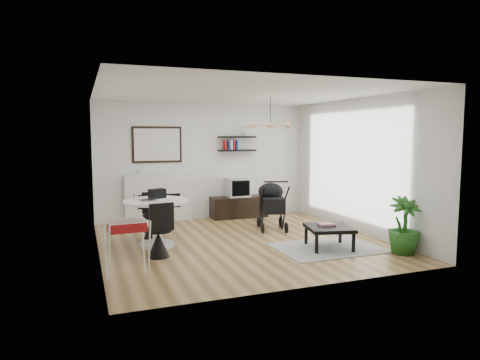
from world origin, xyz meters
name	(u,v)px	position (x,y,z in m)	size (l,w,h in m)	color
floor	(242,242)	(0.00, 0.00, 0.00)	(5.00, 5.00, 0.00)	brown
ceiling	(242,94)	(0.00, 0.00, 2.70)	(5.00, 5.00, 0.00)	white
wall_back	(204,161)	(0.00, 2.50, 1.35)	(5.00, 5.00, 0.00)	white
wall_left	(96,173)	(-2.50, 0.00, 1.35)	(5.00, 5.00, 0.00)	white
wall_right	(357,166)	(2.50, 0.00, 1.35)	(5.00, 5.00, 0.00)	white
sheer_curtain	(347,165)	(2.40, 0.20, 1.35)	(0.04, 3.60, 2.60)	white
fireplace	(158,192)	(-1.10, 2.42, 0.69)	(1.50, 0.17, 2.16)	white
shelf_lower	(237,150)	(0.78, 2.37, 1.60)	(0.90, 0.25, 0.04)	black
shelf_upper	(237,137)	(0.78, 2.37, 1.92)	(0.90, 0.25, 0.04)	black
pendant_lamp	(270,125)	(0.70, 0.30, 2.15)	(0.90, 0.90, 0.10)	tan
tv_console	(239,207)	(0.78, 2.26, 0.25)	(1.34, 0.47, 0.50)	black
crt_tv	(238,187)	(0.75, 2.25, 0.73)	(0.52, 0.46, 0.46)	silver
dining_table	(156,216)	(-1.51, 0.25, 0.55)	(1.13, 1.13, 0.83)	white
laptop	(150,200)	(-1.63, 0.20, 0.84)	(0.33, 0.21, 0.03)	black
black_bag	(157,194)	(-1.46, 0.46, 0.91)	(0.28, 0.17, 0.17)	black
newspaper	(166,200)	(-1.35, 0.16, 0.83)	(0.35, 0.29, 0.01)	silver
drinking_glass	(135,197)	(-1.86, 0.45, 0.87)	(0.06, 0.06, 0.09)	white
chair_far	(152,224)	(-1.49, 0.90, 0.27)	(0.42, 0.43, 0.87)	black
chair_near	(159,240)	(-1.60, -0.46, 0.29)	(0.44, 0.46, 0.91)	black
drying_rack	(127,248)	(-2.18, -1.35, 0.44)	(0.59, 0.55, 0.83)	white
stroller	(272,207)	(0.98, 0.82, 0.46)	(0.75, 0.97, 1.08)	black
rug	(328,248)	(1.26, -0.92, 0.01)	(1.79, 1.29, 0.01)	gray
coffee_table	(329,229)	(1.26, -0.95, 0.35)	(0.90, 0.90, 0.38)	black
magazines	(326,224)	(1.25, -0.88, 0.41)	(0.27, 0.21, 0.04)	#CE3347
potted_plant	(404,225)	(2.25, -1.66, 0.47)	(0.53, 0.53, 0.95)	#205B1A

